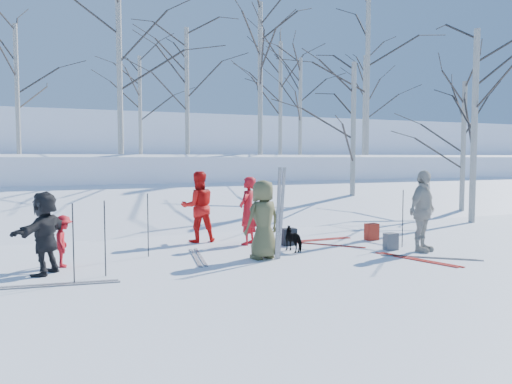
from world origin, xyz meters
name	(u,v)px	position (x,y,z in m)	size (l,w,h in m)	color
ground	(285,260)	(0.00, 0.00, 0.00)	(120.00, 120.00, 0.00)	white
snow_ramp	(191,216)	(0.00, 7.00, 0.15)	(70.00, 9.50, 1.40)	white
snow_plateau	(138,179)	(0.00, 17.00, 1.00)	(70.00, 18.00, 2.20)	white
far_hill	(97,158)	(0.00, 38.00, 2.00)	(90.00, 30.00, 6.00)	white
skier_olive_center	(263,220)	(-0.34, 0.33, 0.82)	(0.80, 0.52, 1.63)	#4E4F2F
skier_red_north	(248,211)	(0.00, 2.01, 0.82)	(0.59, 0.39, 1.63)	red
skier_redor_behind	(198,207)	(-0.98, 2.84, 0.88)	(0.85, 0.66, 1.75)	red
skier_red_seated	(63,241)	(-4.16, 1.11, 0.50)	(0.64, 0.37, 1.00)	red
skier_cream_east	(422,211)	(3.23, -0.34, 0.90)	(1.06, 0.44, 1.81)	beige
skier_grey_west	(45,233)	(-4.48, 0.61, 0.75)	(1.39, 0.44, 1.50)	black
dog	(295,239)	(0.64, 0.81, 0.28)	(0.30, 0.66, 0.55)	black
upright_ski_left	(278,214)	(-0.11, 0.09, 0.95)	(0.07, 0.02, 1.90)	silver
upright_ski_right	(281,214)	(-0.04, 0.09, 0.95)	(0.07, 0.02, 1.90)	silver
ski_pair_a	(431,258)	(2.90, -0.99, 0.01)	(1.60, 1.35, 0.02)	silver
ski_pair_b	(417,259)	(2.51, -1.02, 0.01)	(0.73, 1.88, 0.02)	red
ski_pair_c	(198,257)	(-1.55, 0.98, 0.01)	(0.52, 1.91, 0.02)	silver
ski_pair_d	(60,284)	(-4.28, -0.31, 0.01)	(1.91, 0.46, 0.02)	silver
ski_pair_e	(317,240)	(1.85, 1.89, 0.01)	(1.90, 0.23, 0.02)	red
ski_pair_f	(324,244)	(1.65, 1.25, 0.01)	(1.42, 1.54, 0.02)	red
ski_pole_a	(261,214)	(0.54, 2.43, 0.67)	(0.02, 0.02, 1.34)	black
ski_pole_b	(148,225)	(-2.48, 1.47, 0.67)	(0.02, 0.02, 1.34)	black
ski_pole_c	(264,213)	(0.71, 2.66, 0.67)	(0.02, 0.02, 1.34)	black
ski_pole_d	(73,244)	(-4.05, -0.30, 0.67)	(0.02, 0.02, 1.34)	black
ski_pole_e	(403,218)	(3.21, 0.29, 0.67)	(0.02, 0.02, 1.34)	black
ski_pole_f	(105,239)	(-3.51, 0.03, 0.67)	(0.02, 0.02, 1.34)	black
backpack_red	(372,232)	(3.14, 1.39, 0.21)	(0.32, 0.22, 0.42)	maroon
backpack_grey	(391,242)	(2.72, 0.10, 0.19)	(0.30, 0.20, 0.38)	#54565B
backpack_dark	(289,237)	(0.87, 1.55, 0.20)	(0.34, 0.24, 0.40)	black
birch_plateau_a	(364,106)	(12.39, 14.89, 5.01)	(4.53, 4.53, 5.62)	silver
birch_plateau_b	(119,62)	(-1.84, 9.82, 5.53)	(5.26, 5.26, 6.66)	silver
birch_plateau_c	(300,107)	(7.02, 12.53, 4.53)	(3.86, 3.86, 4.66)	silver
birch_plateau_d	(140,106)	(0.02, 16.25, 4.64)	(4.02, 4.02, 4.88)	silver
birch_plateau_e	(280,99)	(6.75, 14.17, 5.07)	(4.62, 4.62, 5.74)	silver
birch_plateau_f	(17,90)	(-5.36, 13.18, 4.78)	(4.21, 4.21, 5.15)	silver
birch_plateau_h	(368,66)	(9.72, 10.89, 6.38)	(6.45, 6.45, 8.35)	silver
birch_plateau_i	(260,79)	(4.22, 10.96, 5.46)	(5.16, 5.16, 6.51)	silver
birch_plateau_k	(187,92)	(1.31, 12.18, 4.92)	(4.41, 4.41, 5.44)	silver
birch_edge_b	(474,127)	(8.17, 2.96, 3.06)	(4.88, 4.88, 6.12)	silver
birch_edge_c	(463,149)	(9.48, 4.67, 2.40)	(3.96, 3.96, 4.80)	silver
birch_edge_e	(353,139)	(5.95, 6.43, 2.76)	(4.47, 4.47, 5.53)	silver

